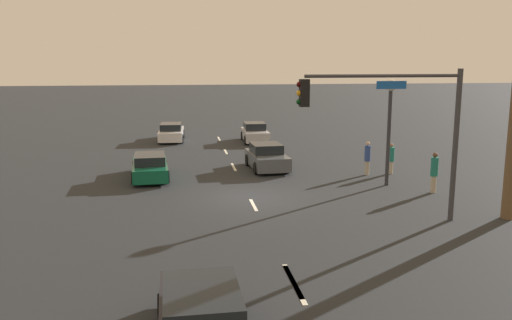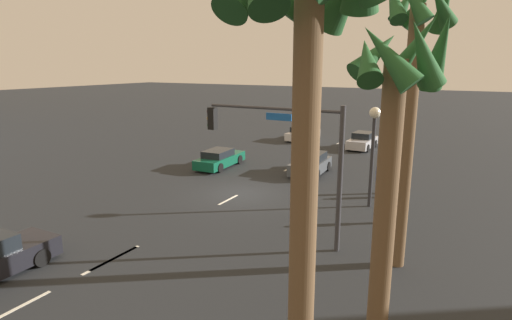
% 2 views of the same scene
% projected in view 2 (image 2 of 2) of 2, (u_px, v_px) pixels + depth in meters
% --- Properties ---
extents(ground_plane, '(220.00, 220.00, 0.00)m').
position_uv_depth(ground_plane, '(241.00, 193.00, 23.40)').
color(ground_plane, '#232628').
extents(lane_stripe_0, '(2.00, 0.14, 0.01)m').
position_uv_depth(lane_stripe_0, '(340.00, 142.00, 38.73)').
color(lane_stripe_0, silver).
rests_on(lane_stripe_0, ground_plane).
extents(lane_stripe_1, '(1.94, 0.14, 0.01)m').
position_uv_depth(lane_stripe_1, '(317.00, 154.00, 33.62)').
color(lane_stripe_1, silver).
rests_on(lane_stripe_1, ground_plane).
extents(lane_stripe_2, '(2.19, 0.14, 0.01)m').
position_uv_depth(lane_stripe_2, '(291.00, 168.00, 29.21)').
color(lane_stripe_2, silver).
rests_on(lane_stripe_2, ground_plane).
extents(lane_stripe_3, '(1.86, 0.14, 0.01)m').
position_uv_depth(lane_stripe_3, '(228.00, 200.00, 22.28)').
color(lane_stripe_3, silver).
rests_on(lane_stripe_3, ground_plane).
extents(lane_stripe_4, '(2.37, 0.14, 0.01)m').
position_uv_depth(lane_stripe_4, '(115.00, 258.00, 15.60)').
color(lane_stripe_4, silver).
rests_on(lane_stripe_4, ground_plane).
extents(lane_stripe_5, '(2.60, 0.14, 0.01)m').
position_uv_depth(lane_stripe_5, '(111.00, 260.00, 15.42)').
color(lane_stripe_5, silver).
rests_on(lane_stripe_5, ground_plane).
extents(lane_stripe_6, '(2.54, 0.14, 0.01)m').
position_uv_depth(lane_stripe_6, '(11.00, 311.00, 12.21)').
color(lane_stripe_6, silver).
rests_on(lane_stripe_6, ground_plane).
extents(car_1, '(4.00, 2.10, 1.40)m').
position_uv_depth(car_1, '(311.00, 164.00, 27.57)').
color(car_1, '#474C51').
rests_on(car_1, ground_plane).
extents(car_2, '(3.97, 1.90, 1.40)m').
position_uv_depth(car_2, '(362.00, 141.00, 35.79)').
color(car_2, '#B7B7BC').
rests_on(car_2, ground_plane).
extents(car_3, '(4.55, 1.98, 1.33)m').
position_uv_depth(car_3, '(303.00, 133.00, 39.89)').
color(car_3, silver).
rests_on(car_3, ground_plane).
extents(car_4, '(4.60, 2.01, 1.28)m').
position_uv_depth(car_4, '(220.00, 159.00, 29.32)').
color(car_4, '#0F5138').
rests_on(car_4, ground_plane).
extents(traffic_signal, '(0.32, 6.12, 5.67)m').
position_uv_depth(traffic_signal, '(287.00, 147.00, 16.37)').
color(traffic_signal, '#38383D').
rests_on(traffic_signal, ground_plane).
extents(streetlamp, '(0.56, 0.56, 5.09)m').
position_uv_depth(streetlamp, '(374.00, 136.00, 20.47)').
color(streetlamp, '#2D2D33').
rests_on(streetlamp, ground_plane).
extents(pedestrian_0, '(0.49, 0.49, 1.64)m').
position_uv_depth(pedestrian_0, '(403.00, 182.00, 22.63)').
color(pedestrian_0, '#B2A58C').
rests_on(pedestrian_0, ground_plane).
extents(pedestrian_1, '(0.46, 0.46, 1.86)m').
position_uv_depth(pedestrian_1, '(395.00, 202.00, 18.88)').
color(pedestrian_1, '#B2A58C').
rests_on(pedestrian_1, ground_plane).
extents(pedestrian_2, '(0.39, 0.39, 1.78)m').
position_uv_depth(pedestrian_2, '(378.00, 177.00, 23.18)').
color(pedestrian_2, '#B2A58C').
rests_on(pedestrian_2, ground_plane).
extents(palm_tree_0, '(2.58, 2.62, 9.52)m').
position_uv_depth(palm_tree_0, '(307.00, 61.00, 5.98)').
color(palm_tree_0, brown).
rests_on(palm_tree_0, ground_plane).
extents(palm_tree_1, '(2.37, 2.54, 8.34)m').
position_uv_depth(palm_tree_1, '(395.00, 123.00, 9.31)').
color(palm_tree_1, brown).
rests_on(palm_tree_1, ground_plane).
extents(palm_tree_2, '(2.35, 2.59, 9.94)m').
position_uv_depth(palm_tree_2, '(414.00, 65.00, 13.49)').
color(palm_tree_2, brown).
rests_on(palm_tree_2, ground_plane).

